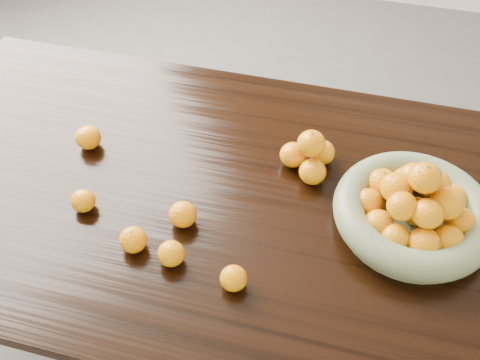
% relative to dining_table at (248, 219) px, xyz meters
% --- Properties ---
extents(ground, '(5.00, 5.00, 0.00)m').
position_rel_dining_table_xyz_m(ground, '(0.00, 0.00, -0.66)').
color(ground, '#514F4C').
rests_on(ground, ground).
extents(dining_table, '(2.00, 1.00, 0.75)m').
position_rel_dining_table_xyz_m(dining_table, '(0.00, 0.00, 0.00)').
color(dining_table, black).
rests_on(dining_table, ground).
extents(fruit_bowl, '(0.38, 0.38, 0.19)m').
position_rel_dining_table_xyz_m(fruit_bowl, '(0.40, 0.02, 0.14)').
color(fruit_bowl, gray).
rests_on(fruit_bowl, dining_table).
extents(orange_pyramid, '(0.14, 0.15, 0.12)m').
position_rel_dining_table_xyz_m(orange_pyramid, '(0.13, 0.14, 0.14)').
color(orange_pyramid, '#FFA007').
rests_on(orange_pyramid, dining_table).
extents(loose_orange_0, '(0.06, 0.06, 0.06)m').
position_rel_dining_table_xyz_m(loose_orange_0, '(-0.22, -0.22, 0.12)').
color(loose_orange_0, '#FFA007').
rests_on(loose_orange_0, dining_table).
extents(loose_orange_1, '(0.07, 0.07, 0.06)m').
position_rel_dining_table_xyz_m(loose_orange_1, '(-0.13, -0.12, 0.12)').
color(loose_orange_1, '#FFA007').
rests_on(loose_orange_1, dining_table).
extents(loose_orange_2, '(0.06, 0.06, 0.06)m').
position_rel_dining_table_xyz_m(loose_orange_2, '(0.03, -0.26, 0.12)').
color(loose_orange_2, '#FFA007').
rests_on(loose_orange_2, dining_table).
extents(loose_orange_3, '(0.07, 0.07, 0.06)m').
position_rel_dining_table_xyz_m(loose_orange_3, '(-0.47, 0.07, 0.12)').
color(loose_orange_3, '#FFA007').
rests_on(loose_orange_3, dining_table).
extents(loose_orange_4, '(0.06, 0.06, 0.06)m').
position_rel_dining_table_xyz_m(loose_orange_4, '(-0.12, -0.23, 0.12)').
color(loose_orange_4, '#FFA007').
rests_on(loose_orange_4, dining_table).
extents(loose_orange_5, '(0.06, 0.06, 0.06)m').
position_rel_dining_table_xyz_m(loose_orange_5, '(-0.38, -0.14, 0.12)').
color(loose_orange_5, '#FFA007').
rests_on(loose_orange_5, dining_table).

